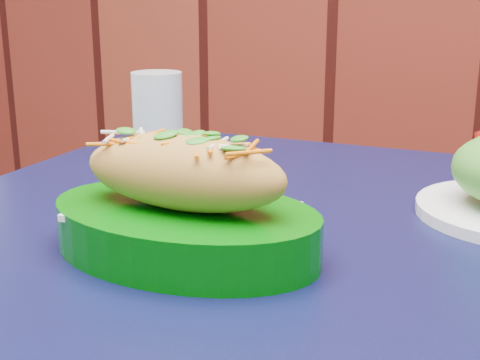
% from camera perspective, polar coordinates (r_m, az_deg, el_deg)
% --- Properties ---
extents(cafe_table, '(0.85, 0.85, 0.75)m').
position_cam_1_polar(cafe_table, '(0.70, 3.53, -11.12)').
color(cafe_table, black).
rests_on(cafe_table, ground).
extents(banh_mi_basket, '(0.26, 0.17, 0.12)m').
position_cam_1_polar(banh_mi_basket, '(0.59, -4.79, -2.31)').
color(banh_mi_basket, '#015A05').
rests_on(banh_mi_basket, cafe_table).
extents(water_glass, '(0.07, 0.07, 0.12)m').
position_cam_1_polar(water_glass, '(0.97, -7.04, 5.68)').
color(water_glass, silver).
rests_on(water_glass, cafe_table).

